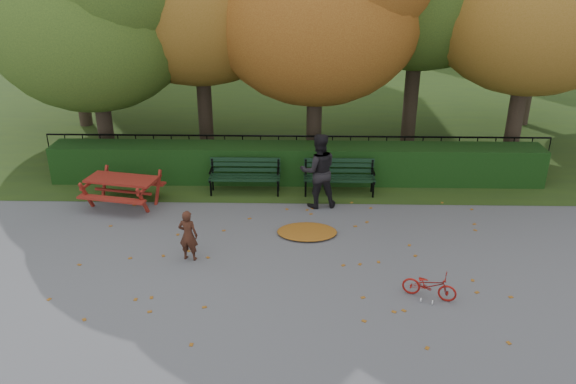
{
  "coord_description": "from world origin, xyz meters",
  "views": [
    {
      "loc": [
        0.1,
        -9.55,
        5.82
      ],
      "look_at": [
        -0.15,
        1.44,
        1.0
      ],
      "focal_mm": 35.0,
      "sensor_mm": 36.0,
      "label": 1
    }
  ],
  "objects_px": {
    "bicycle": "(429,285)",
    "child": "(188,235)",
    "bench_left": "(245,173)",
    "tree_a": "(97,1)",
    "bench_right": "(339,174)",
    "adult": "(318,171)",
    "picnic_table": "(122,184)"
  },
  "relations": [
    {
      "from": "bench_right",
      "to": "picnic_table",
      "type": "xyz_separation_m",
      "value": [
        -5.29,
        -0.89,
        0.04
      ]
    },
    {
      "from": "bicycle",
      "to": "picnic_table",
      "type": "bearing_deg",
      "value": 80.25
    },
    {
      "from": "picnic_table",
      "to": "adult",
      "type": "height_order",
      "value": "adult"
    },
    {
      "from": "tree_a",
      "to": "child",
      "type": "xyz_separation_m",
      "value": [
        3.07,
        -5.29,
        -3.98
      ]
    },
    {
      "from": "picnic_table",
      "to": "adult",
      "type": "distance_m",
      "value": 4.74
    },
    {
      "from": "tree_a",
      "to": "adult",
      "type": "relative_size",
      "value": 4.07
    },
    {
      "from": "bench_left",
      "to": "bicycle",
      "type": "distance_m",
      "value": 5.99
    },
    {
      "from": "picnic_table",
      "to": "adult",
      "type": "relative_size",
      "value": 1.04
    },
    {
      "from": "bench_left",
      "to": "bicycle",
      "type": "bearing_deg",
      "value": -51.28
    },
    {
      "from": "adult",
      "to": "tree_a",
      "type": "bearing_deg",
      "value": -35.19
    },
    {
      "from": "child",
      "to": "bicycle",
      "type": "bearing_deg",
      "value": 174.9
    },
    {
      "from": "child",
      "to": "bicycle",
      "type": "height_order",
      "value": "child"
    },
    {
      "from": "bench_right",
      "to": "adult",
      "type": "relative_size",
      "value": 0.98
    },
    {
      "from": "tree_a",
      "to": "picnic_table",
      "type": "bearing_deg",
      "value": -70.11
    },
    {
      "from": "picnic_table",
      "to": "child",
      "type": "relative_size",
      "value": 1.76
    },
    {
      "from": "child",
      "to": "bicycle",
      "type": "xyz_separation_m",
      "value": [
        4.56,
        -1.26,
        -0.29
      ]
    },
    {
      "from": "child",
      "to": "bicycle",
      "type": "relative_size",
      "value": 1.12
    },
    {
      "from": "bicycle",
      "to": "child",
      "type": "bearing_deg",
      "value": 94.55
    },
    {
      "from": "bench_left",
      "to": "bicycle",
      "type": "height_order",
      "value": "bench_left"
    },
    {
      "from": "child",
      "to": "bicycle",
      "type": "distance_m",
      "value": 4.74
    },
    {
      "from": "tree_a",
      "to": "bicycle",
      "type": "relative_size",
      "value": 7.74
    },
    {
      "from": "bench_left",
      "to": "bench_right",
      "type": "distance_m",
      "value": 2.4
    },
    {
      "from": "tree_a",
      "to": "child",
      "type": "distance_m",
      "value": 7.3
    },
    {
      "from": "tree_a",
      "to": "child",
      "type": "relative_size",
      "value": 6.92
    },
    {
      "from": "picnic_table",
      "to": "adult",
      "type": "xyz_separation_m",
      "value": [
        4.73,
        0.09,
        0.36
      ]
    },
    {
      "from": "adult",
      "to": "child",
      "type": "bearing_deg",
      "value": 34.38
    },
    {
      "from": "bench_left",
      "to": "child",
      "type": "distance_m",
      "value": 3.51
    },
    {
      "from": "child",
      "to": "adult",
      "type": "bearing_deg",
      "value": -125.18
    },
    {
      "from": "bicycle",
      "to": "adult",
      "type": "bearing_deg",
      "value": 46.14
    },
    {
      "from": "tree_a",
      "to": "bicycle",
      "type": "bearing_deg",
      "value": -40.62
    },
    {
      "from": "tree_a",
      "to": "bench_left",
      "type": "xyz_separation_m",
      "value": [
        3.89,
        -1.88,
        -4.0
      ]
    },
    {
      "from": "picnic_table",
      "to": "bicycle",
      "type": "distance_m",
      "value": 7.64
    }
  ]
}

